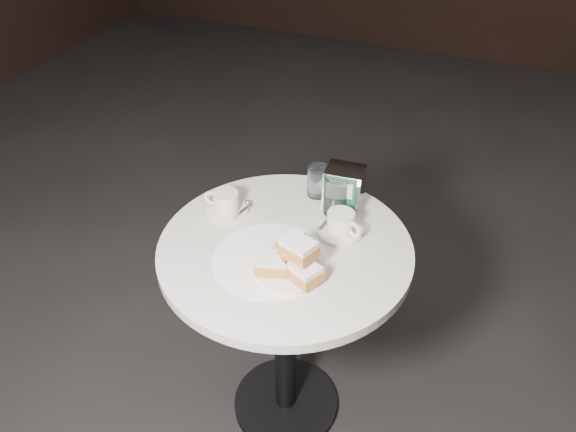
{
  "coord_description": "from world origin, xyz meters",
  "views": [
    {
      "loc": [
        0.46,
        -1.08,
        1.74
      ],
      "look_at": [
        0.0,
        0.02,
        0.83
      ],
      "focal_mm": 35.0,
      "sensor_mm": 36.0,
      "label": 1
    }
  ],
  "objects_px": {
    "cafe_table": "(285,296)",
    "beignet_plate": "(292,262)",
    "napkin_dispenser": "(344,188)",
    "coffee_cup_left": "(226,203)",
    "water_glass_right": "(336,195)",
    "water_glass_left": "(317,181)",
    "coffee_cup_right": "(341,224)"
  },
  "relations": [
    {
      "from": "cafe_table",
      "to": "water_glass_right",
      "type": "relative_size",
      "value": 6.23
    },
    {
      "from": "beignet_plate",
      "to": "water_glass_left",
      "type": "height_order",
      "value": "beignet_plate"
    },
    {
      "from": "cafe_table",
      "to": "beignet_plate",
      "type": "height_order",
      "value": "beignet_plate"
    },
    {
      "from": "cafe_table",
      "to": "napkin_dispenser",
      "type": "distance_m",
      "value": 0.36
    },
    {
      "from": "beignet_plate",
      "to": "water_glass_left",
      "type": "relative_size",
      "value": 1.91
    },
    {
      "from": "napkin_dispenser",
      "to": "coffee_cup_left",
      "type": "bearing_deg",
      "value": -156.81
    },
    {
      "from": "coffee_cup_left",
      "to": "water_glass_left",
      "type": "relative_size",
      "value": 1.39
    },
    {
      "from": "beignet_plate",
      "to": "coffee_cup_left",
      "type": "distance_m",
      "value": 0.33
    },
    {
      "from": "coffee_cup_right",
      "to": "water_glass_left",
      "type": "height_order",
      "value": "water_glass_left"
    },
    {
      "from": "beignet_plate",
      "to": "napkin_dispenser",
      "type": "height_order",
      "value": "napkin_dispenser"
    },
    {
      "from": "coffee_cup_left",
      "to": "napkin_dispenser",
      "type": "distance_m",
      "value": 0.35
    },
    {
      "from": "coffee_cup_left",
      "to": "water_glass_left",
      "type": "height_order",
      "value": "water_glass_left"
    },
    {
      "from": "cafe_table",
      "to": "napkin_dispenser",
      "type": "height_order",
      "value": "napkin_dispenser"
    },
    {
      "from": "water_glass_left",
      "to": "beignet_plate",
      "type": "bearing_deg",
      "value": -80.03
    },
    {
      "from": "cafe_table",
      "to": "coffee_cup_left",
      "type": "height_order",
      "value": "coffee_cup_left"
    },
    {
      "from": "beignet_plate",
      "to": "cafe_table",
      "type": "bearing_deg",
      "value": 121.14
    },
    {
      "from": "water_glass_left",
      "to": "water_glass_right",
      "type": "height_order",
      "value": "water_glass_right"
    },
    {
      "from": "cafe_table",
      "to": "water_glass_left",
      "type": "xyz_separation_m",
      "value": [
        -0.0,
        0.26,
        0.25
      ]
    },
    {
      "from": "water_glass_left",
      "to": "water_glass_right",
      "type": "distance_m",
      "value": 0.1
    },
    {
      "from": "water_glass_right",
      "to": "napkin_dispenser",
      "type": "relative_size",
      "value": 0.93
    },
    {
      "from": "cafe_table",
      "to": "napkin_dispenser",
      "type": "relative_size",
      "value": 5.82
    },
    {
      "from": "beignet_plate",
      "to": "coffee_cup_left",
      "type": "relative_size",
      "value": 1.37
    },
    {
      "from": "beignet_plate",
      "to": "coffee_cup_right",
      "type": "distance_m",
      "value": 0.22
    },
    {
      "from": "beignet_plate",
      "to": "water_glass_left",
      "type": "bearing_deg",
      "value": 99.97
    },
    {
      "from": "beignet_plate",
      "to": "coffee_cup_right",
      "type": "relative_size",
      "value": 1.1
    },
    {
      "from": "coffee_cup_left",
      "to": "water_glass_left",
      "type": "bearing_deg",
      "value": 37.58
    },
    {
      "from": "coffee_cup_left",
      "to": "water_glass_left",
      "type": "xyz_separation_m",
      "value": [
        0.22,
        0.18,
        0.02
      ]
    },
    {
      "from": "cafe_table",
      "to": "beignet_plate",
      "type": "distance_m",
      "value": 0.27
    },
    {
      "from": "cafe_table",
      "to": "coffee_cup_right",
      "type": "height_order",
      "value": "coffee_cup_right"
    },
    {
      "from": "coffee_cup_left",
      "to": "napkin_dispenser",
      "type": "xyz_separation_m",
      "value": [
        0.31,
        0.16,
        0.04
      ]
    },
    {
      "from": "coffee_cup_right",
      "to": "napkin_dispenser",
      "type": "xyz_separation_m",
      "value": [
        -0.03,
        0.13,
        0.03
      ]
    },
    {
      "from": "coffee_cup_right",
      "to": "water_glass_left",
      "type": "bearing_deg",
      "value": 153.91
    }
  ]
}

